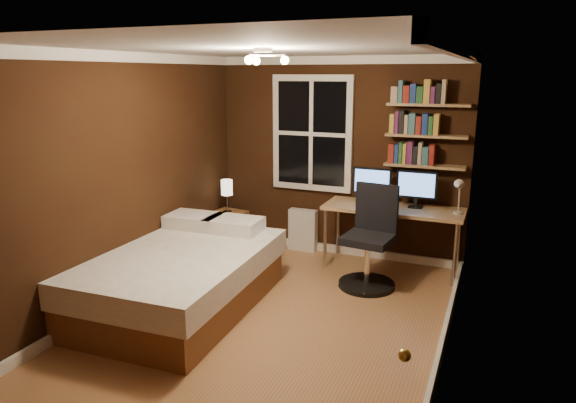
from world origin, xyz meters
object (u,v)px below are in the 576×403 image
at_px(nightstand, 228,231).
at_px(radiator, 303,230).
at_px(desk_lamp, 459,196).
at_px(office_chair, 370,247).
at_px(bedside_lamp, 227,196).
at_px(monitor_left, 372,186).
at_px(desk, 393,212).
at_px(monitor_right, 416,189).
at_px(bed, 178,276).

relative_size(nightstand, radiator, 0.93).
height_order(desk_lamp, office_chair, desk_lamp).
bearing_deg(bedside_lamp, monitor_left, 6.70).
bearing_deg(nightstand, desk_lamp, 8.70).
bearing_deg(monitor_left, bedside_lamp, -173.30).
height_order(nightstand, desk, desk).
xyz_separation_m(monitor_right, office_chair, (-0.37, -0.66, -0.54)).
xyz_separation_m(desk, office_chair, (-0.12, -0.58, -0.26)).
relative_size(bedside_lamp, monitor_right, 0.94).
relative_size(nightstand, monitor_left, 1.11).
relative_size(bedside_lamp, desk_lamp, 0.99).
relative_size(bed, monitor_left, 4.79).
bearing_deg(bed, radiator, 72.25).
bearing_deg(monitor_right, monitor_left, 180.00).
distance_m(monitor_left, desk_lamp, 1.02).
distance_m(bedside_lamp, radiator, 1.10).
relative_size(desk, monitor_right, 3.49).
height_order(bed, desk, desk).
bearing_deg(bed, office_chair, 34.63).
bearing_deg(bed, monitor_right, 41.04).
xyz_separation_m(radiator, desk, (1.22, -0.22, 0.43)).
height_order(nightstand, monitor_left, monitor_left).
bearing_deg(desk_lamp, monitor_left, 170.82).
relative_size(bedside_lamp, desk, 0.27).
relative_size(monitor_right, desk_lamp, 1.05).
bearing_deg(bedside_lamp, nightstand, 0.00).
xyz_separation_m(nightstand, monitor_right, (2.39, 0.22, 0.73)).
distance_m(bed, bedside_lamp, 1.79).
relative_size(bed, radiator, 3.98).
xyz_separation_m(monitor_left, monitor_right, (0.53, 0.00, 0.00)).
bearing_deg(bed, desk_lamp, 32.58).
distance_m(bed, monitor_left, 2.52).
relative_size(nightstand, bedside_lamp, 1.19).
bearing_deg(desk_lamp, bedside_lamp, -178.88).
xyz_separation_m(bed, monitor_right, (2.02, 1.91, 0.67)).
bearing_deg(office_chair, desk_lamp, 37.75).
relative_size(monitor_left, desk_lamp, 1.05).
height_order(radiator, office_chair, office_chair).
bearing_deg(radiator, monitor_left, -8.36).
xyz_separation_m(radiator, desk_lamp, (1.94, -0.30, 0.71)).
xyz_separation_m(bedside_lamp, monitor_left, (1.86, 0.22, 0.25)).
relative_size(bed, desk_lamp, 5.04).
distance_m(nightstand, monitor_left, 2.01).
xyz_separation_m(bed, monitor_left, (1.50, 1.91, 0.67)).
distance_m(bed, nightstand, 1.74).
relative_size(desk, monitor_left, 3.49).
height_order(bed, desk_lamp, desk_lamp).
bearing_deg(monitor_left, nightstand, -173.30).
distance_m(nightstand, bedside_lamp, 0.48).
bearing_deg(desk, bed, -134.18).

